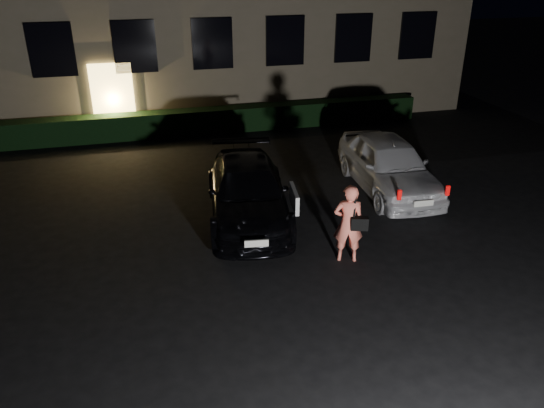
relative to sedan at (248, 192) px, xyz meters
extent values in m
plane|color=black|center=(0.42, -3.55, -0.66)|extent=(80.00, 80.00, 0.00)
cube|color=#E9C263|center=(-3.08, 7.39, 0.59)|extent=(1.40, 0.10, 2.50)
cube|color=black|center=(-4.78, 7.39, 2.34)|extent=(1.40, 0.10, 1.70)
cube|color=black|center=(-2.18, 7.39, 2.34)|extent=(1.40, 0.10, 1.70)
cube|color=black|center=(0.42, 7.39, 2.34)|extent=(1.40, 0.10, 1.70)
cube|color=black|center=(3.02, 7.39, 2.34)|extent=(1.40, 0.10, 1.70)
cube|color=black|center=(5.62, 7.39, 2.34)|extent=(1.40, 0.10, 1.70)
cube|color=black|center=(8.22, 7.39, 2.34)|extent=(1.40, 0.10, 1.70)
cube|color=black|center=(0.42, 6.95, -0.24)|extent=(15.00, 0.70, 0.85)
imported|color=black|center=(0.00, 0.00, 0.00)|extent=(2.46, 4.76, 1.32)
cube|color=white|center=(0.87, -0.96, 0.16)|extent=(0.21, 0.95, 0.44)
cube|color=silver|center=(-0.33, -2.33, -0.08)|extent=(0.48, 0.11, 0.15)
imported|color=silver|center=(3.99, 0.65, 0.06)|extent=(1.93, 4.34, 1.45)
cube|color=red|center=(3.28, -1.35, 0.13)|extent=(0.09, 0.06, 0.24)
cube|color=red|center=(4.48, -1.41, 0.13)|extent=(0.09, 0.06, 0.24)
cube|color=silver|center=(3.88, -1.44, -0.11)|extent=(0.48, 0.07, 0.14)
imported|color=#F77560|center=(1.56, -2.48, 0.19)|extent=(0.71, 0.57, 1.69)
cube|color=black|center=(1.72, -2.65, 0.25)|extent=(0.38, 0.25, 0.27)
cube|color=black|center=(1.63, -2.58, 0.63)|extent=(0.05, 0.07, 0.53)
camera|label=1|loc=(-2.36, -11.32, 5.15)|focal=35.00mm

